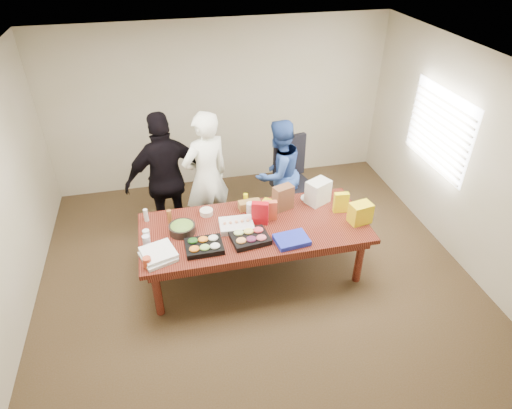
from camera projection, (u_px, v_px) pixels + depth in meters
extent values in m
cube|color=#47301E|center=(254.00, 272.00, 5.82)|extent=(5.50, 5.00, 0.02)
cube|color=white|center=(254.00, 67.00, 4.30)|extent=(5.50, 5.00, 0.02)
cube|color=beige|center=(220.00, 106.00, 7.08)|extent=(5.50, 0.04, 2.70)
cube|color=beige|center=(333.00, 368.00, 3.04)|extent=(5.50, 0.04, 2.70)
cube|color=beige|center=(465.00, 160.00, 5.57)|extent=(0.04, 5.00, 2.70)
cube|color=white|center=(439.00, 130.00, 5.96)|extent=(0.03, 1.40, 1.10)
cube|color=beige|center=(436.00, 130.00, 5.95)|extent=(0.04, 1.36, 1.00)
cube|color=#4C1C0F|center=(254.00, 250.00, 5.61)|extent=(2.80, 1.20, 0.75)
cube|color=black|center=(293.00, 183.00, 6.53)|extent=(0.72, 0.72, 1.21)
imported|color=white|center=(206.00, 177.00, 5.98)|extent=(0.82, 0.70, 1.91)
imported|color=#2B4D9C|center=(278.00, 173.00, 6.35)|extent=(0.99, 0.91, 1.63)
imported|color=black|center=(167.00, 179.00, 5.91)|extent=(1.20, 0.70, 1.93)
cube|color=black|center=(204.00, 246.00, 5.03)|extent=(0.43, 0.34, 0.06)
cube|color=black|center=(250.00, 238.00, 5.15)|extent=(0.47, 0.39, 0.07)
cube|color=silver|center=(236.00, 225.00, 5.36)|extent=(0.42, 0.33, 0.07)
cylinder|color=black|center=(182.00, 229.00, 5.27)|extent=(0.38, 0.38, 0.10)
cube|color=#1A26AB|center=(292.00, 240.00, 5.13)|extent=(0.41, 0.33, 0.06)
cube|color=#AF0C16|center=(260.00, 213.00, 5.37)|extent=(0.22, 0.15, 0.30)
cube|color=yellow|center=(341.00, 202.00, 5.59)|extent=(0.19, 0.09, 0.27)
cube|color=#D05632|center=(270.00, 210.00, 5.45)|extent=(0.18, 0.10, 0.26)
cylinder|color=silver|center=(250.00, 208.00, 5.59)|extent=(0.11, 0.11, 0.15)
cylinder|color=#E7D902|center=(246.00, 200.00, 5.74)|extent=(0.08, 0.08, 0.17)
cylinder|color=brown|center=(169.00, 217.00, 5.40)|extent=(0.07, 0.07, 0.19)
cylinder|color=silver|center=(146.00, 215.00, 5.45)|extent=(0.06, 0.06, 0.17)
cube|color=yellow|center=(271.00, 205.00, 5.71)|extent=(0.29, 0.27, 0.08)
cube|color=olive|center=(250.00, 205.00, 5.69)|extent=(0.29, 0.14, 0.11)
cube|color=brown|center=(283.00, 198.00, 5.63)|extent=(0.29, 0.22, 0.33)
cylinder|color=#BC4224|center=(147.00, 262.00, 4.76)|extent=(0.12, 0.12, 0.12)
cylinder|color=silver|center=(146.00, 240.00, 5.07)|extent=(0.09, 0.09, 0.12)
cylinder|color=white|center=(146.00, 234.00, 5.17)|extent=(0.10, 0.10, 0.11)
cube|color=silver|center=(158.00, 257.00, 4.90)|extent=(0.45, 0.45, 0.04)
cube|color=white|center=(158.00, 252.00, 4.89)|extent=(0.44, 0.44, 0.04)
cylinder|color=white|center=(311.00, 197.00, 5.92)|extent=(0.25, 0.25, 0.01)
cylinder|color=silver|center=(309.00, 198.00, 5.91)|extent=(0.27, 0.27, 0.01)
cylinder|color=beige|center=(261.00, 208.00, 5.67)|extent=(0.21, 0.21, 0.07)
cylinder|color=beige|center=(206.00, 212.00, 5.59)|extent=(0.20, 0.20, 0.07)
cube|color=silver|center=(318.00, 192.00, 5.76)|extent=(0.36, 0.32, 0.32)
cube|color=yellow|center=(360.00, 213.00, 5.40)|extent=(0.29, 0.23, 0.26)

